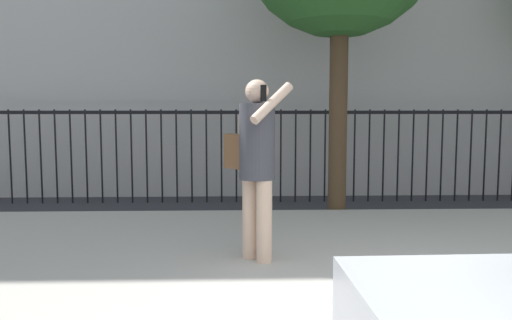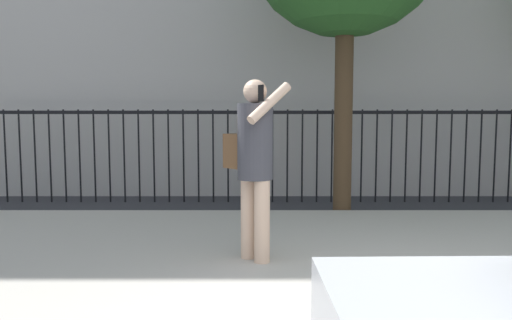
{
  "view_description": "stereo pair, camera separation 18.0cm",
  "coord_description": "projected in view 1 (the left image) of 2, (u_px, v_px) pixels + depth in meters",
  "views": [
    {
      "loc": [
        -1.36,
        -3.01,
        1.61
      ],
      "look_at": [
        -1.19,
        2.21,
        1.09
      ],
      "focal_mm": 36.56,
      "sensor_mm": 36.0,
      "label": 1
    },
    {
      "loc": [
        -1.18,
        -3.01,
        1.61
      ],
      "look_at": [
        -1.19,
        2.21,
        1.09
      ],
      "focal_mm": 36.56,
      "sensor_mm": 36.0,
      "label": 2
    }
  ],
  "objects": [
    {
      "name": "iron_fence",
      "position": [
        318.0,
        143.0,
        8.96
      ],
      "size": [
        12.03,
        0.04,
        1.6
      ],
      "color": "black",
      "rests_on": "ground"
    },
    {
      "name": "sidewalk",
      "position": [
        371.0,
        258.0,
        5.38
      ],
      "size": [
        28.0,
        4.4,
        0.15
      ],
      "primitive_type": "cube",
      "color": "#B2ADA3",
      "rests_on": "ground"
    },
    {
      "name": "pedestrian_on_phone",
      "position": [
        255.0,
        156.0,
        4.96
      ],
      "size": [
        0.67,
        0.7,
        1.73
      ],
      "color": "beige",
      "rests_on": "sidewalk"
    }
  ]
}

